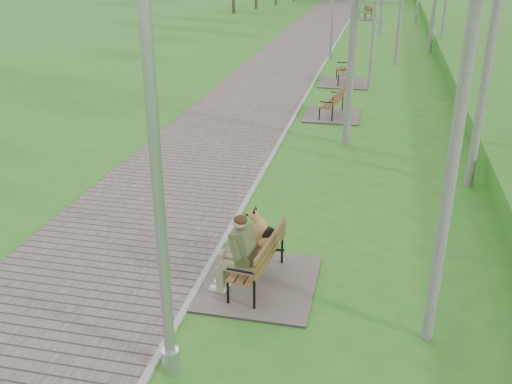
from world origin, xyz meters
TOP-DOWN VIEW (x-y plane):
  - ground at (0.00, 0.00)m, footprint 120.00×120.00m
  - walkway at (-1.75, 21.50)m, footprint 3.50×67.00m
  - kerb at (0.00, 21.50)m, footprint 0.10×67.00m
  - bench_main at (0.83, -0.71)m, footprint 1.78×1.98m
  - bench_second at (1.11, 9.21)m, footprint 1.69×1.88m
  - bench_third at (1.11, 13.85)m, footprint 1.86×2.07m
  - bench_far at (1.04, 34.34)m, footprint 1.76×1.96m
  - lamp_post_near at (0.26, -2.87)m, footprint 0.22×0.22m
  - lamp_post_second at (0.09, 19.04)m, footprint 0.19×0.19m

SIDE VIEW (x-z plane):
  - ground at x=0.00m, z-range 0.00..0.00m
  - walkway at x=-1.75m, z-range 0.00..0.04m
  - kerb at x=0.00m, z-range 0.00..0.05m
  - bench_second at x=1.11m, z-range -0.33..0.71m
  - bench_far at x=1.04m, z-range -0.34..0.74m
  - bench_third at x=1.11m, z-range -0.36..0.78m
  - bench_main at x=0.83m, z-range -0.34..1.21m
  - lamp_post_second at x=0.09m, z-range -0.16..4.70m
  - lamp_post_near at x=0.26m, z-range -0.19..5.56m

